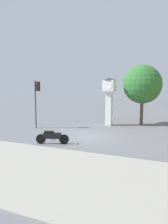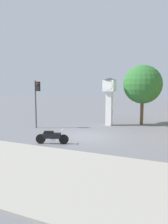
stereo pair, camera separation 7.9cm
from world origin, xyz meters
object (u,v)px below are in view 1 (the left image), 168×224
Objects in this scene: motorcycle at (52,137)px; traffic_light at (37,95)px; street_tree at (142,85)px; clock_tower at (109,94)px.

traffic_light is at bearing 115.23° from motorcycle.
motorcycle is 0.49× the size of traffic_light.
street_tree is (7.94, 5.37, 0.94)m from traffic_light.
street_tree is at bearing 34.06° from traffic_light.
traffic_light is 9.63m from street_tree.
motorcycle is 10.68m from street_tree.
street_tree is (2.69, 1.59, 0.85)m from clock_tower.
motorcycle is 0.46× the size of clock_tower.
traffic_light is 0.74× the size of street_tree.
street_tree is at bearing 47.21° from motorcycle.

